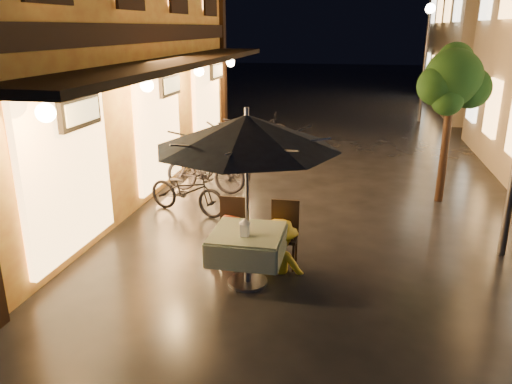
% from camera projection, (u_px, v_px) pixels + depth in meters
% --- Properties ---
extents(ground, '(90.00, 90.00, 0.00)m').
position_uv_depth(ground, '(297.00, 299.00, 6.58)').
color(ground, black).
rests_on(ground, ground).
extents(west_building, '(5.90, 11.40, 7.40)m').
position_uv_depth(west_building, '(47.00, 12.00, 10.20)').
color(west_building, orange).
rests_on(west_building, ground).
extents(street_tree, '(1.43, 1.20, 3.15)m').
position_uv_depth(street_tree, '(453.00, 82.00, 9.57)').
color(street_tree, black).
rests_on(street_tree, ground).
extents(streetlamp_far, '(0.36, 0.36, 4.23)m').
position_uv_depth(streetlamp_far, '(427.00, 42.00, 18.14)').
color(streetlamp_far, '#59595E').
rests_on(streetlamp_far, ground).
extents(cafe_table, '(0.99, 0.99, 0.78)m').
position_uv_depth(cafe_table, '(247.00, 245.00, 6.82)').
color(cafe_table, '#59595E').
rests_on(cafe_table, ground).
extents(patio_umbrella, '(2.43, 2.43, 2.46)m').
position_uv_depth(patio_umbrella, '(247.00, 132.00, 6.33)').
color(patio_umbrella, '#59595E').
rests_on(patio_umbrella, ground).
extents(cafe_chair_left, '(0.42, 0.42, 0.97)m').
position_uv_depth(cafe_chair_left, '(232.00, 226.00, 7.59)').
color(cafe_chair_left, black).
rests_on(cafe_chair_left, ground).
extents(cafe_chair_right, '(0.42, 0.42, 0.97)m').
position_uv_depth(cafe_chair_right, '(284.00, 230.00, 7.44)').
color(cafe_chair_right, black).
rests_on(cafe_chair_right, ground).
extents(table_lantern, '(0.16, 0.16, 0.25)m').
position_uv_depth(table_lantern, '(245.00, 226.00, 6.57)').
color(table_lantern, white).
rests_on(table_lantern, cafe_table).
extents(person_orange, '(0.74, 0.58, 1.51)m').
position_uv_depth(person_orange, '(228.00, 216.00, 7.37)').
color(person_orange, '#CD4C24').
rests_on(person_orange, ground).
extents(person_yellow, '(1.05, 0.69, 1.52)m').
position_uv_depth(person_yellow, '(280.00, 221.00, 7.17)').
color(person_yellow, yellow).
rests_on(person_yellow, ground).
extents(bicycle_0, '(1.80, 1.07, 0.89)m').
position_uv_depth(bicycle_0, '(187.00, 191.00, 9.51)').
color(bicycle_0, black).
rests_on(bicycle_0, ground).
extents(bicycle_1, '(1.80, 0.61, 1.07)m').
position_uv_depth(bicycle_1, '(205.00, 168.00, 10.69)').
color(bicycle_1, black).
rests_on(bicycle_1, ground).
extents(bicycle_2, '(1.68, 1.12, 0.84)m').
position_uv_depth(bicycle_2, '(222.00, 165.00, 11.44)').
color(bicycle_2, black).
rests_on(bicycle_2, ground).
extents(bicycle_3, '(1.74, 1.07, 1.01)m').
position_uv_depth(bicycle_3, '(230.00, 142.00, 13.25)').
color(bicycle_3, black).
rests_on(bicycle_3, ground).
extents(bicycle_4, '(1.94, 0.83, 0.99)m').
position_uv_depth(bicycle_4, '(251.00, 138.00, 13.83)').
color(bicycle_4, black).
rests_on(bicycle_4, ground).
extents(bicycle_5, '(1.58, 0.54, 0.93)m').
position_uv_depth(bicycle_5, '(235.00, 135.00, 14.32)').
color(bicycle_5, black).
rests_on(bicycle_5, ground).
extents(bicycle_6, '(1.76, 0.71, 0.91)m').
position_uv_depth(bicycle_6, '(260.00, 127.00, 15.53)').
color(bicycle_6, black).
rests_on(bicycle_6, ground).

